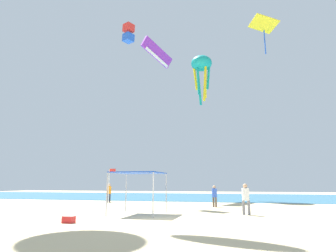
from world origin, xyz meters
name	(u,v)px	position (x,y,z in m)	size (l,w,h in m)	color
ground	(168,223)	(0.00, 0.00, -0.05)	(110.00, 110.00, 0.10)	beige
ocean_strip	(215,197)	(0.00, 28.16, 0.01)	(110.00, 25.45, 0.03)	teal
canopy_tent	(139,174)	(-2.69, 3.00, 2.46)	(2.97, 3.01, 2.60)	#B2B2B7
person_near_tent	(214,194)	(1.52, 9.60, 1.02)	(0.41, 0.41, 1.73)	brown
person_leftmost	(109,191)	(-9.45, 12.67, 1.12)	(0.45, 0.50, 1.90)	#33384C
person_central	(246,196)	(3.90, 4.28, 1.10)	(0.48, 0.45, 1.88)	slate
banner_flag	(110,183)	(-7.11, 7.94, 1.92)	(0.61, 0.06, 3.13)	silver
cooler_box	(69,219)	(-4.58, -1.57, 0.18)	(0.57, 0.37, 0.35)	red
kite_parafoil_purple	(157,53)	(-7.06, 21.39, 20.33)	(3.52, 4.80, 3.43)	purple
kite_diamond_yellow	(264,26)	(7.24, 17.63, 20.25)	(3.52, 3.58, 4.29)	yellow
kite_octopus_teal	(202,66)	(-0.78, 21.99, 17.91)	(3.03, 3.03, 6.79)	teal
kite_box_red	(128,33)	(-8.04, 13.13, 18.93)	(1.41, 1.39, 2.20)	red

